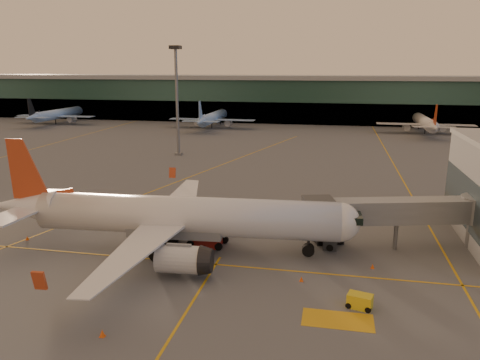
% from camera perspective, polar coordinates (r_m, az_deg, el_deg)
% --- Properties ---
extents(ground, '(600.00, 600.00, 0.00)m').
position_cam_1_polar(ground, '(48.74, -10.32, -11.96)').
color(ground, '#4C4F54').
rests_on(ground, ground).
extents(taxi_markings, '(100.12, 173.00, 0.01)m').
position_cam_1_polar(taxi_markings, '(90.94, -4.29, 0.35)').
color(taxi_markings, gold).
rests_on(taxi_markings, ground).
extents(terminal, '(400.00, 20.00, 17.60)m').
position_cam_1_polar(terminal, '(183.59, 6.31, 9.80)').
color(terminal, '#19382D').
rests_on(terminal, ground).
extents(mast_west_near, '(2.40, 2.40, 25.60)m').
position_cam_1_polar(mast_west_near, '(113.01, -7.71, 10.49)').
color(mast_west_near, slate).
rests_on(mast_west_near, ground).
extents(distant_aircraft_row, '(290.00, 34.00, 13.00)m').
position_cam_1_polar(distant_aircraft_row, '(164.43, -1.92, 6.36)').
color(distant_aircraft_row, '#88ADE4').
rests_on(distant_aircraft_row, ground).
extents(main_airplane, '(42.52, 38.33, 12.83)m').
position_cam_1_polar(main_airplane, '(54.05, -8.01, -4.50)').
color(main_airplane, silver).
rests_on(main_airplane, ground).
extents(jet_bridge, '(22.73, 8.68, 6.20)m').
position_cam_1_polar(jet_bridge, '(57.70, 19.91, -3.86)').
color(jet_bridge, slate).
rests_on(jet_bridge, ground).
extents(catering_truck, '(5.87, 3.02, 4.41)m').
position_cam_1_polar(catering_truck, '(56.06, -4.19, -5.52)').
color(catering_truck, maroon).
rests_on(catering_truck, ground).
extents(gpu_cart, '(2.46, 1.83, 1.28)m').
position_cam_1_polar(gpu_cart, '(44.14, 14.40, -14.14)').
color(gpu_cart, gold).
rests_on(gpu_cart, ground).
extents(pushback_tug, '(3.74, 2.76, 1.72)m').
position_cam_1_polar(pushback_tug, '(58.22, 10.77, -6.88)').
color(pushback_tug, black).
rests_on(pushback_tug, ground).
extents(cone_nose, '(0.40, 0.40, 0.51)m').
position_cam_1_polar(cone_nose, '(52.43, 15.86, -10.08)').
color(cone_nose, '#EA500C').
rests_on(cone_nose, ground).
extents(cone_tail, '(0.41, 0.41, 0.52)m').
position_cam_1_polar(cone_tail, '(63.95, -24.50, -6.45)').
color(cone_tail, '#EA500C').
rests_on(cone_tail, ground).
extents(cone_wing_right, '(0.49, 0.49, 0.62)m').
position_cam_1_polar(cone_wing_right, '(40.55, -16.44, -17.47)').
color(cone_wing_right, '#EA500C').
rests_on(cone_wing_right, ground).
extents(cone_wing_left, '(0.50, 0.50, 0.64)m').
position_cam_1_polar(cone_wing_left, '(71.12, -3.17, -3.18)').
color(cone_wing_left, '#EA500C').
rests_on(cone_wing_left, ground).
extents(cone_fwd, '(0.40, 0.40, 0.51)m').
position_cam_1_polar(cone_fwd, '(48.11, 7.50, -11.87)').
color(cone_fwd, '#EA500C').
rests_on(cone_fwd, ground).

